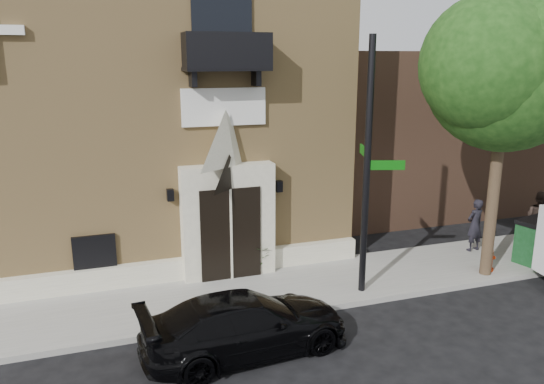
# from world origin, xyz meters

# --- Properties ---
(ground) EXTENTS (120.00, 120.00, 0.00)m
(ground) POSITION_xyz_m (0.00, 0.00, 0.00)
(ground) COLOR black
(ground) RESTS_ON ground
(sidewalk) EXTENTS (42.00, 3.00, 0.15)m
(sidewalk) POSITION_xyz_m (1.00, 1.50, 0.07)
(sidewalk) COLOR gray
(sidewalk) RESTS_ON ground
(church) EXTENTS (12.20, 11.01, 9.30)m
(church) POSITION_xyz_m (-2.99, 7.95, 4.63)
(church) COLOR tan
(church) RESTS_ON ground
(neighbour_building) EXTENTS (18.00, 8.00, 6.40)m
(neighbour_building) POSITION_xyz_m (12.00, 9.00, 3.20)
(neighbour_building) COLOR brown
(neighbour_building) RESTS_ON ground
(street_tree_left) EXTENTS (4.97, 4.38, 7.77)m
(street_tree_left) POSITION_xyz_m (6.03, 0.35, 5.87)
(street_tree_left) COLOR #38281C
(street_tree_left) RESTS_ON sidewalk
(black_sedan) EXTENTS (4.68, 2.26, 1.31)m
(black_sedan) POSITION_xyz_m (-1.61, -1.13, 0.66)
(black_sedan) COLOR black
(black_sedan) RESTS_ON ground
(street_sign) EXTENTS (1.01, 1.23, 6.59)m
(street_sign) POSITION_xyz_m (2.12, 0.60, 3.46)
(street_sign) COLOR black
(street_sign) RESTS_ON sidewalk
(fire_hydrant) EXTENTS (0.42, 0.33, 0.73)m
(fire_hydrant) POSITION_xyz_m (6.23, 0.62, 0.51)
(fire_hydrant) COLOR #AB2707
(fire_hydrant) RESTS_ON sidewalk
(planter) EXTENTS (0.87, 0.80, 0.81)m
(planter) POSITION_xyz_m (-0.17, 2.69, 0.55)
(planter) COLOR #3A592B
(planter) RESTS_ON sidewalk
(pedestrian_near) EXTENTS (0.68, 0.50, 1.70)m
(pedestrian_near) POSITION_xyz_m (6.92, 2.14, 1.00)
(pedestrian_near) COLOR black
(pedestrian_near) RESTS_ON sidewalk
(pedestrian_far) EXTENTS (0.79, 0.97, 1.84)m
(pedestrian_far) POSITION_xyz_m (9.20, 1.85, 1.07)
(pedestrian_far) COLOR #332721
(pedestrian_far) RESTS_ON sidewalk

